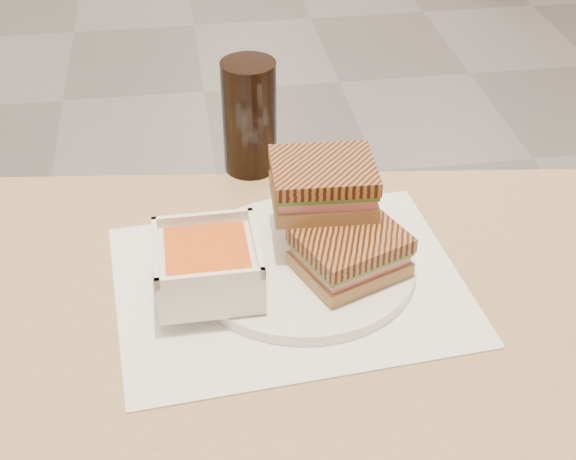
{
  "coord_description": "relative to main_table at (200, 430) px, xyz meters",
  "views": [
    {
      "loc": [
        -0.1,
        -2.72,
        1.35
      ],
      "look_at": [
        0.01,
        -2.0,
        0.82
      ],
      "focal_mm": 51.41,
      "sensor_mm": 36.0,
      "label": 1
    }
  ],
  "objects": [
    {
      "name": "main_table",
      "position": [
        0.0,
        0.0,
        0.0
      ],
      "size": [
        1.28,
        0.84,
        0.75
      ],
      "color": "#9F8658",
      "rests_on": "ground"
    },
    {
      "name": "panini_lower",
      "position": [
        0.18,
        0.1,
        0.16
      ],
      "size": [
        0.14,
        0.13,
        0.05
      ],
      "color": "#9B7345",
      "rests_on": "plate"
    },
    {
      "name": "cola_glass",
      "position": [
        0.1,
        0.36,
        0.19
      ],
      "size": [
        0.07,
        0.07,
        0.16
      ],
      "color": "black",
      "rests_on": "main_table"
    },
    {
      "name": "soup_bowl",
      "position": [
        0.02,
        0.09,
        0.16
      ],
      "size": [
        0.11,
        0.11,
        0.06
      ],
      "color": "white",
      "rests_on": "plate"
    },
    {
      "name": "panini_upper",
      "position": [
        0.16,
        0.16,
        0.21
      ],
      "size": [
        0.12,
        0.1,
        0.05
      ],
      "color": "#9B7345",
      "rests_on": "panini_lower"
    },
    {
      "name": "tray_liner",
      "position": [
        0.11,
        0.1,
        0.12
      ],
      "size": [
        0.41,
        0.33,
        0.0
      ],
      "color": "white",
      "rests_on": "main_table"
    },
    {
      "name": "plate",
      "position": [
        0.13,
        0.12,
        0.12
      ],
      "size": [
        0.26,
        0.26,
        0.01
      ],
      "color": "white",
      "rests_on": "tray_liner"
    }
  ]
}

